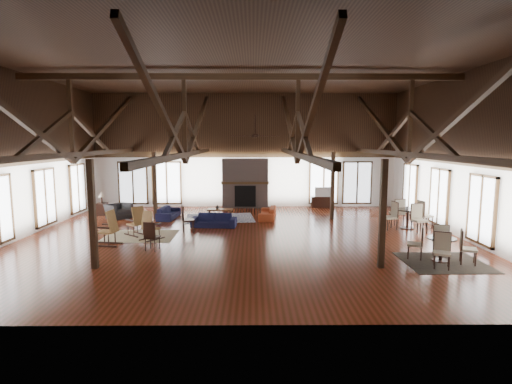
{
  "coord_description": "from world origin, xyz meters",
  "views": [
    {
      "loc": [
        0.42,
        -14.32,
        3.55
      ],
      "look_at": [
        0.53,
        1.0,
        1.56
      ],
      "focal_mm": 28.0,
      "sensor_mm": 36.0,
      "label": 1
    }
  ],
  "objects_px": {
    "sofa_navy_left": "(169,213)",
    "armchair": "(119,211)",
    "cafe_table_far": "(408,215)",
    "tv_console": "(322,202)",
    "cafe_table_near": "(441,245)",
    "sofa_navy_front": "(214,220)",
    "sofa_orange": "(267,213)",
    "coffee_table": "(220,210)"
  },
  "relations": [
    {
      "from": "sofa_navy_left",
      "to": "armchair",
      "type": "height_order",
      "value": "armchair"
    },
    {
      "from": "cafe_table_far",
      "to": "tv_console",
      "type": "bearing_deg",
      "value": 116.02
    },
    {
      "from": "armchair",
      "to": "cafe_table_near",
      "type": "relative_size",
      "value": 0.53
    },
    {
      "from": "sofa_navy_front",
      "to": "sofa_navy_left",
      "type": "relative_size",
      "value": 1.04
    },
    {
      "from": "sofa_navy_front",
      "to": "sofa_orange",
      "type": "height_order",
      "value": "sofa_navy_front"
    },
    {
      "from": "sofa_navy_front",
      "to": "coffee_table",
      "type": "bearing_deg",
      "value": 91.96
    },
    {
      "from": "sofa_orange",
      "to": "coffee_table",
      "type": "bearing_deg",
      "value": -86.41
    },
    {
      "from": "sofa_navy_left",
      "to": "cafe_table_near",
      "type": "bearing_deg",
      "value": -121.07
    },
    {
      "from": "coffee_table",
      "to": "sofa_navy_front",
      "type": "bearing_deg",
      "value": -87.06
    },
    {
      "from": "tv_console",
      "to": "sofa_navy_left",
      "type": "bearing_deg",
      "value": -158.34
    },
    {
      "from": "cafe_table_near",
      "to": "sofa_orange",
      "type": "bearing_deg",
      "value": 126.83
    },
    {
      "from": "sofa_orange",
      "to": "cafe_table_far",
      "type": "relative_size",
      "value": 0.83
    },
    {
      "from": "sofa_orange",
      "to": "sofa_navy_left",
      "type": "bearing_deg",
      "value": -85.52
    },
    {
      "from": "sofa_navy_front",
      "to": "tv_console",
      "type": "distance_m",
      "value": 7.2
    },
    {
      "from": "cafe_table_far",
      "to": "sofa_navy_front",
      "type": "bearing_deg",
      "value": 177.12
    },
    {
      "from": "sofa_navy_front",
      "to": "coffee_table",
      "type": "height_order",
      "value": "sofa_navy_front"
    },
    {
      "from": "sofa_navy_left",
      "to": "armchair",
      "type": "bearing_deg",
      "value": 93.38
    },
    {
      "from": "sofa_orange",
      "to": "tv_console",
      "type": "distance_m",
      "value": 4.38
    },
    {
      "from": "coffee_table",
      "to": "cafe_table_near",
      "type": "distance_m",
      "value": 9.68
    },
    {
      "from": "sofa_navy_left",
      "to": "tv_console",
      "type": "relative_size",
      "value": 1.56
    },
    {
      "from": "sofa_navy_left",
      "to": "coffee_table",
      "type": "height_order",
      "value": "sofa_navy_left"
    },
    {
      "from": "sofa_navy_front",
      "to": "cafe_table_far",
      "type": "xyz_separation_m",
      "value": [
        7.88,
        -0.4,
        0.28
      ]
    },
    {
      "from": "cafe_table_near",
      "to": "tv_console",
      "type": "height_order",
      "value": "cafe_table_near"
    },
    {
      "from": "coffee_table",
      "to": "tv_console",
      "type": "xyz_separation_m",
      "value": [
        5.2,
        3.05,
        -0.1
      ]
    },
    {
      "from": "cafe_table_near",
      "to": "cafe_table_far",
      "type": "xyz_separation_m",
      "value": [
        0.71,
        4.42,
        0.06
      ]
    },
    {
      "from": "sofa_navy_front",
      "to": "cafe_table_near",
      "type": "xyz_separation_m",
      "value": [
        7.17,
        -4.82,
        0.23
      ]
    },
    {
      "from": "sofa_navy_left",
      "to": "coffee_table",
      "type": "bearing_deg",
      "value": -86.81
    },
    {
      "from": "sofa_navy_front",
      "to": "cafe_table_near",
      "type": "distance_m",
      "value": 8.64
    },
    {
      "from": "sofa_orange",
      "to": "cafe_table_far",
      "type": "distance_m",
      "value": 5.98
    },
    {
      "from": "cafe_table_far",
      "to": "tv_console",
      "type": "relative_size",
      "value": 1.9
    },
    {
      "from": "coffee_table",
      "to": "tv_console",
      "type": "distance_m",
      "value": 6.03
    },
    {
      "from": "sofa_navy_front",
      "to": "coffee_table",
      "type": "xyz_separation_m",
      "value": [
        0.11,
        1.8,
        0.11
      ]
    },
    {
      "from": "coffee_table",
      "to": "cafe_table_far",
      "type": "relative_size",
      "value": 0.55
    },
    {
      "from": "cafe_table_far",
      "to": "sofa_navy_left",
      "type": "bearing_deg",
      "value": 167.52
    },
    {
      "from": "sofa_navy_left",
      "to": "sofa_navy_front",
      "type": "bearing_deg",
      "value": -125.11
    },
    {
      "from": "sofa_navy_left",
      "to": "cafe_table_near",
      "type": "xyz_separation_m",
      "value": [
        9.42,
        -6.67,
        0.24
      ]
    },
    {
      "from": "tv_console",
      "to": "cafe_table_near",
      "type": "bearing_deg",
      "value": -79.17
    },
    {
      "from": "sofa_navy_front",
      "to": "cafe_table_far",
      "type": "relative_size",
      "value": 0.85
    },
    {
      "from": "sofa_orange",
      "to": "armchair",
      "type": "xyz_separation_m",
      "value": [
        -6.85,
        0.18,
        0.07
      ]
    },
    {
      "from": "sofa_navy_front",
      "to": "cafe_table_near",
      "type": "height_order",
      "value": "cafe_table_near"
    },
    {
      "from": "sofa_orange",
      "to": "armchair",
      "type": "bearing_deg",
      "value": -85.18
    },
    {
      "from": "cafe_table_near",
      "to": "cafe_table_far",
      "type": "distance_m",
      "value": 4.48
    }
  ]
}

